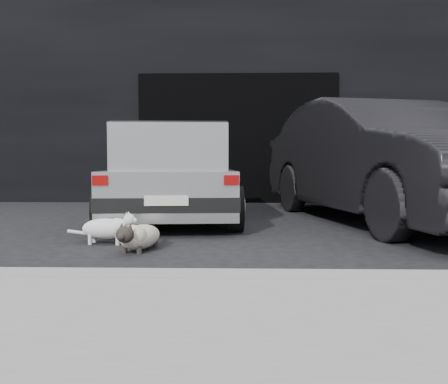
{
  "coord_description": "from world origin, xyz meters",
  "views": [
    {
      "loc": [
        0.98,
        -5.63,
        0.84
      ],
      "look_at": [
        0.84,
        -0.38,
        0.5
      ],
      "focal_mm": 38.0,
      "sensor_mm": 36.0,
      "label": 1
    }
  ],
  "objects_px": {
    "silver_hatchback": "(174,170)",
    "cat_siamese": "(138,237)",
    "cat_white": "(109,228)",
    "second_car": "(385,160)"
  },
  "relations": [
    {
      "from": "second_car",
      "to": "silver_hatchback",
      "type": "bearing_deg",
      "value": 163.84
    },
    {
      "from": "second_car",
      "to": "cat_white",
      "type": "height_order",
      "value": "second_car"
    },
    {
      "from": "cat_siamese",
      "to": "cat_white",
      "type": "relative_size",
      "value": 1.18
    },
    {
      "from": "cat_white",
      "to": "second_car",
      "type": "bearing_deg",
      "value": 122.62
    },
    {
      "from": "silver_hatchback",
      "to": "cat_white",
      "type": "distance_m",
      "value": 2.1
    },
    {
      "from": "cat_siamese",
      "to": "cat_white",
      "type": "xyz_separation_m",
      "value": [
        -0.38,
        0.38,
        0.03
      ]
    },
    {
      "from": "silver_hatchback",
      "to": "cat_white",
      "type": "bearing_deg",
      "value": -106.32
    },
    {
      "from": "silver_hatchback",
      "to": "cat_siamese",
      "type": "relative_size",
      "value": 4.3
    },
    {
      "from": "silver_hatchback",
      "to": "second_car",
      "type": "bearing_deg",
      "value": -8.23
    },
    {
      "from": "silver_hatchback",
      "to": "cat_white",
      "type": "relative_size",
      "value": 5.09
    }
  ]
}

